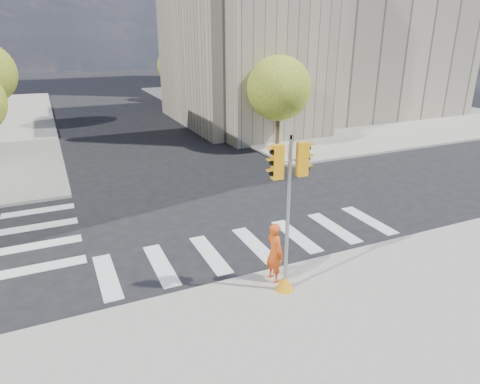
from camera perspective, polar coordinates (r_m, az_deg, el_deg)
name	(u,v)px	position (r m, az deg, el deg)	size (l,w,h in m)	color
ground	(236,224)	(17.88, -0.56, -4.28)	(160.00, 160.00, 0.00)	black
sidewalk_far_right	(305,103)	(49.27, 8.71, 11.69)	(28.00, 40.00, 0.15)	gray
civic_building	(310,35)	(40.54, 9.27, 20.00)	(26.00, 16.00, 19.39)	gray
tree_re_near	(279,88)	(28.74, 5.19, 13.60)	(4.20, 4.20, 6.16)	#382616
tree_re_mid	(213,70)	(39.55, -3.66, 15.98)	(4.60, 4.60, 6.66)	#382616
tree_re_far	(175,66)	(50.95, -8.68, 16.28)	(4.00, 4.00, 5.88)	#382616
lamp_near	(258,74)	(32.43, 2.44, 15.39)	(0.35, 0.18, 8.11)	black
lamp_far	(196,63)	(45.34, -5.88, 16.79)	(0.35, 0.18, 8.11)	black
traffic_signal	(287,229)	(12.43, 6.31, -4.90)	(1.07, 0.56, 4.80)	orange
photographer	(275,252)	(13.42, 4.66, -7.99)	(0.71, 0.46, 1.94)	#CC4713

